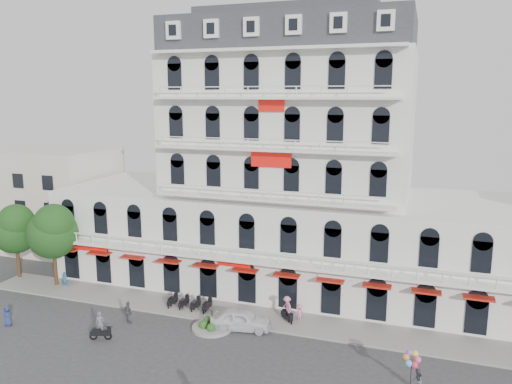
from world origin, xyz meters
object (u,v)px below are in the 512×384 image
object	(u,v)px
rider_center	(287,308)
rider_west	(100,327)
balloon_vendor	(415,371)
parked_car	(241,319)

from	to	relation	value
rider_center	rider_west	bearing A→B (deg)	-103.19
balloon_vendor	rider_west	bearing A→B (deg)	-178.01
parked_car	rider_center	xyz separation A→B (m)	(3.13, 2.35, 0.37)
rider_center	balloon_vendor	world-z (taller)	balloon_vendor
parked_car	rider_west	bearing A→B (deg)	107.88
rider_west	parked_car	bearing A→B (deg)	7.95
rider_west	rider_center	world-z (taller)	rider_center
parked_car	balloon_vendor	world-z (taller)	balloon_vendor
parked_car	rider_center	distance (m)	3.93
rider_center	balloon_vendor	xyz separation A→B (m)	(10.08, -6.62, 0.12)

